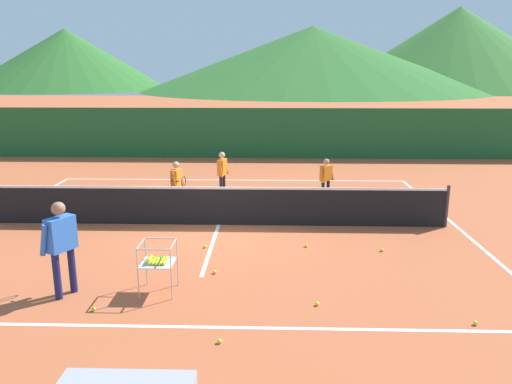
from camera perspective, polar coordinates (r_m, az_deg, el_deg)
name	(u,v)px	position (r m, az deg, el deg)	size (l,w,h in m)	color
ground_plane	(219,225)	(12.33, -4.35, -3.81)	(120.00, 120.00, 0.00)	#B25633
line_baseline_near	(185,327)	(7.77, -8.28, -15.20)	(11.78, 0.08, 0.01)	white
line_baseline_far	(234,180)	(17.21, -2.61, 1.40)	(11.78, 0.08, 0.01)	white
line_sideline_east	(457,227)	(13.10, 22.26, -3.75)	(0.08, 10.08, 0.01)	white
line_service_center	(219,225)	(12.33, -4.35, -3.79)	(0.08, 6.37, 0.01)	white
tennis_net	(218,206)	(12.19, -4.39, -1.57)	(11.27, 0.08, 1.05)	#333338
instructor	(61,240)	(8.89, -21.63, -5.20)	(0.53, 0.83, 1.66)	#191E4C
student_0	(177,181)	(13.54, -9.15, 1.25)	(0.42, 0.70, 1.35)	silver
student_1	(222,170)	(14.85, -3.93, 2.56)	(0.35, 0.55, 1.37)	black
student_2	(326,176)	(14.42, 8.12, 1.85)	(0.47, 0.44, 1.26)	black
ball_cart	(157,261)	(8.69, -11.39, -7.81)	(0.58, 0.58, 0.90)	#B7B7BC
tennis_ball_0	(317,304)	(8.35, 7.11, -12.72)	(0.07, 0.07, 0.07)	yellow
tennis_ball_1	(475,323)	(8.42, 24.08, -13.69)	(0.07, 0.07, 0.07)	yellow
tennis_ball_4	(205,246)	(10.80, -5.92, -6.29)	(0.07, 0.07, 0.07)	yellow
tennis_ball_5	(94,309)	(8.53, -18.31, -12.76)	(0.07, 0.07, 0.07)	yellow
tennis_ball_6	(306,246)	(10.84, 5.84, -6.21)	(0.07, 0.07, 0.07)	yellow
tennis_ball_7	(220,341)	(7.30, -4.24, -16.86)	(0.07, 0.07, 0.07)	yellow
tennis_ball_8	(215,272)	(9.49, -4.81, -9.22)	(0.07, 0.07, 0.07)	yellow
tennis_ball_9	(382,250)	(10.88, 14.39, -6.52)	(0.07, 0.07, 0.07)	yellow
windscreen_fence	(241,133)	(21.38, -1.77, 6.83)	(25.91, 0.08, 2.16)	#1E5B2D
hill_0	(457,49)	(100.14, 22.26, 15.12)	(46.21, 46.21, 14.62)	#38702D
hill_1	(67,59)	(99.14, -21.09, 14.15)	(36.66, 36.66, 10.84)	#2D6628
hill_2	(312,59)	(87.38, 6.52, 15.07)	(58.32, 58.32, 10.76)	#2D6628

